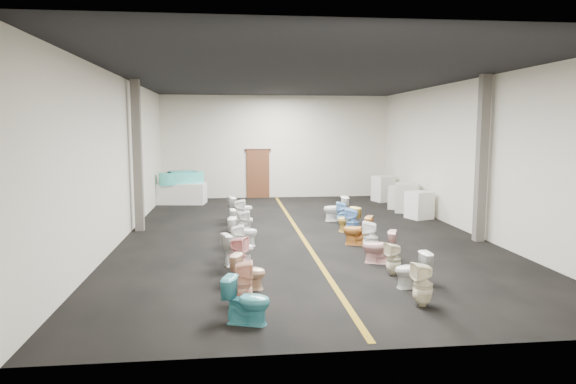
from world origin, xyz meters
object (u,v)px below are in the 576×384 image
toilet_left_3 (238,256)px  toilet_right_8 (342,214)px  toilet_right_0 (423,285)px  display_table (182,193)px  toilet_left_0 (247,301)px  toilet_right_9 (336,209)px  toilet_right_5 (358,230)px  appliance_crate_a (419,205)px  toilet_right_2 (394,259)px  appliance_crate_b (406,198)px  toilet_left_10 (241,209)px  appliance_crate_c (398,197)px  toilet_left_4 (238,249)px  toilet_left_9 (239,213)px  toilet_right_1 (412,270)px  toilet_left_5 (236,240)px  toilet_left_2 (249,272)px  toilet_left_7 (242,224)px  toilet_right_7 (348,219)px  toilet_left_1 (242,283)px  toilet_right_4 (370,238)px  toilet_left_8 (242,220)px  toilet_right_3 (379,247)px  toilet_right_6 (352,223)px  appliance_crate_d (383,189)px  toilet_left_6 (243,232)px

toilet_left_3 → toilet_right_8: toilet_left_3 is taller
toilet_right_0 → display_table: bearing=-161.3°
display_table → toilet_left_0: bearing=-80.5°
toilet_right_9 → toilet_right_5: bearing=-5.4°
appliance_crate_a → toilet_right_2: bearing=-114.8°
toilet_left_3 → appliance_crate_b: bearing=-15.5°
toilet_left_10 → appliance_crate_c: bearing=-91.4°
appliance_crate_c → toilet_left_4: (-6.25, -7.55, -0.06)m
appliance_crate_c → toilet_left_10: size_ratio=1.03×
toilet_left_9 → toilet_right_1: (3.23, -6.74, -0.07)m
toilet_right_0 → toilet_right_2: (0.09, 1.89, -0.04)m
toilet_left_5 → toilet_right_5: 3.29m
appliance_crate_c → toilet_left_2: appliance_crate_c is taller
toilet_left_7 → toilet_left_9: size_ratio=0.92×
toilet_left_4 → toilet_right_7: bearing=-62.8°
toilet_left_5 → toilet_right_5: toilet_right_5 is taller
toilet_right_7 → toilet_left_0: bearing=-48.0°
appliance_crate_b → toilet_left_0: size_ratio=1.41×
toilet_left_7 → toilet_right_1: toilet_left_7 is taller
toilet_left_1 → toilet_left_7: bearing=-0.5°
toilet_right_5 → toilet_left_3: bearing=-29.8°
toilet_right_4 → appliance_crate_c: bearing=177.4°
appliance_crate_b → toilet_left_8: bearing=-154.0°
toilet_left_0 → toilet_right_3: toilet_right_3 is taller
toilet_right_5 → toilet_right_6: size_ratio=0.93×
toilet_right_2 → appliance_crate_d: bearing=153.7°
toilet_left_1 → toilet_right_3: (3.18, 2.47, -0.01)m
toilet_left_3 → toilet_left_9: 5.48m
appliance_crate_c → toilet_right_2: (-3.01, -8.73, -0.08)m
toilet_left_7 → toilet_right_4: toilet_right_4 is taller
toilet_left_1 → toilet_left_3: toilet_left_3 is taller
toilet_left_2 → toilet_right_6: 5.30m
toilet_left_5 → toilet_right_1: bearing=-142.2°
appliance_crate_b → toilet_right_0: (-3.10, -9.76, -0.15)m
toilet_left_7 → toilet_right_1: size_ratio=1.10×
toilet_right_6 → toilet_left_5: bearing=-41.7°
toilet_right_6 → toilet_right_7: size_ratio=1.19×
toilet_left_4 → toilet_right_2: toilet_left_4 is taller
appliance_crate_d → toilet_right_2: size_ratio=1.55×
toilet_right_1 → appliance_crate_a: bearing=154.8°
toilet_left_3 → toilet_right_4: 3.55m
toilet_left_4 → toilet_right_5: 3.58m
toilet_left_3 → toilet_right_9: 6.84m
toilet_right_9 → appliance_crate_d: bearing=142.5°
toilet_right_1 → appliance_crate_c: bearing=159.5°
toilet_right_3 → appliance_crate_b: bearing=177.0°
toilet_left_9 → toilet_right_8: (3.24, -0.33, -0.04)m
toilet_left_5 → toilet_right_4: 3.29m
toilet_left_2 → toilet_right_3: bearing=-40.6°
appliance_crate_d → toilet_left_6: size_ratio=1.41×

